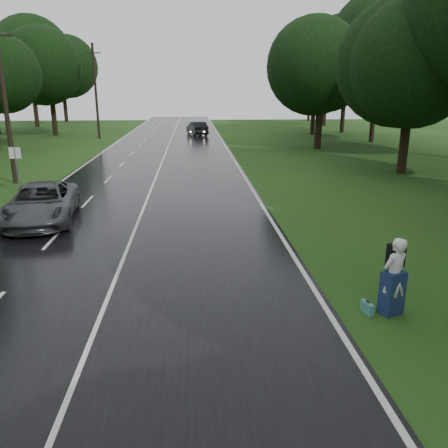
{
  "coord_description": "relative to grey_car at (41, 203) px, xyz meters",
  "views": [
    {
      "loc": [
        2.39,
        -8.76,
        5.52
      ],
      "look_at": [
        3.44,
        5.97,
        1.1
      ],
      "focal_mm": 36.01,
      "sensor_mm": 36.0,
      "label": 1
    }
  ],
  "objects": [
    {
      "name": "road_sign_b",
      "position": [
        -3.07,
        5.87,
        -0.85
      ],
      "size": [
        0.61,
        0.1,
        2.55
      ],
      "primitive_type": null,
      "color": "white",
      "rests_on": "ground"
    },
    {
      "name": "road",
      "position": [
        4.13,
        9.48,
        -0.83
      ],
      "size": [
        12.0,
        140.0,
        0.04
      ],
      "primitive_type": "cube",
      "color": "black",
      "rests_on": "ground"
    },
    {
      "name": "tree_right_d",
      "position": [
        20.92,
        10.53,
        -0.85
      ],
      "size": [
        7.81,
        7.81,
        12.2
      ],
      "primitive_type": null,
      "color": "black",
      "rests_on": "ground"
    },
    {
      "name": "grey_car",
      "position": [
        0.0,
        0.0,
        0.0
      ],
      "size": [
        3.43,
        6.12,
        1.62
      ],
      "primitive_type": "imported",
      "rotation": [
        0.0,
        0.0,
        0.13
      ],
      "color": "#434448",
      "rests_on": "road"
    },
    {
      "name": "tree_right_e",
      "position": [
        18.7,
        23.91,
        -0.85
      ],
      "size": [
        8.18,
        8.18,
        12.78
      ],
      "primitive_type": null,
      "color": "black",
      "rests_on": "ground"
    },
    {
      "name": "utility_pole_mid",
      "position": [
        -4.37,
        8.82,
        -0.85
      ],
      "size": [
        1.8,
        0.28,
        9.41
      ],
      "primitive_type": null,
      "color": "black",
      "rests_on": "ground"
    },
    {
      "name": "utility_pole_far",
      "position": [
        -4.37,
        35.38,
        -0.85
      ],
      "size": [
        1.8,
        0.28,
        10.57
      ],
      "primitive_type": null,
      "color": "black",
      "rests_on": "ground"
    },
    {
      "name": "ground",
      "position": [
        4.13,
        -10.52,
        -0.85
      ],
      "size": [
        160.0,
        160.0,
        0.0
      ],
      "primitive_type": "plane",
      "color": "#244A16",
      "rests_on": "ground"
    },
    {
      "name": "tree_right_f",
      "position": [
        22.02,
        38.46,
        -0.85
      ],
      "size": [
        8.86,
        8.86,
        13.85
      ],
      "primitive_type": null,
      "color": "black",
      "rests_on": "ground"
    },
    {
      "name": "tree_left_f",
      "position": [
        -10.63,
        39.7,
        -0.85
      ],
      "size": [
        9.23,
        9.23,
        14.42
      ],
      "primitive_type": null,
      "color": "black",
      "rests_on": "ground"
    },
    {
      "name": "hitchhiker",
      "position": [
        11.54,
        -9.17,
        0.1
      ],
      "size": [
        0.88,
        0.85,
        2.04
      ],
      "color": "silver",
      "rests_on": "ground"
    },
    {
      "name": "suitcase",
      "position": [
        10.93,
        -9.16,
        -0.69
      ],
      "size": [
        0.22,
        0.45,
        0.31
      ],
      "primitive_type": "cube",
      "rotation": [
        0.0,
        0.0,
        0.22
      ],
      "color": "teal",
      "rests_on": "ground"
    },
    {
      "name": "far_car",
      "position": [
        7.23,
        38.65,
        0.02
      ],
      "size": [
        2.83,
        5.28,
        1.65
      ],
      "primitive_type": "imported",
      "rotation": [
        0.0,
        0.0,
        3.37
      ],
      "color": "black",
      "rests_on": "road"
    },
    {
      "name": "lane_center",
      "position": [
        4.13,
        9.48,
        -0.8
      ],
      "size": [
        0.12,
        140.0,
        0.01
      ],
      "primitive_type": "cube",
      "color": "silver",
      "rests_on": "road"
    }
  ]
}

